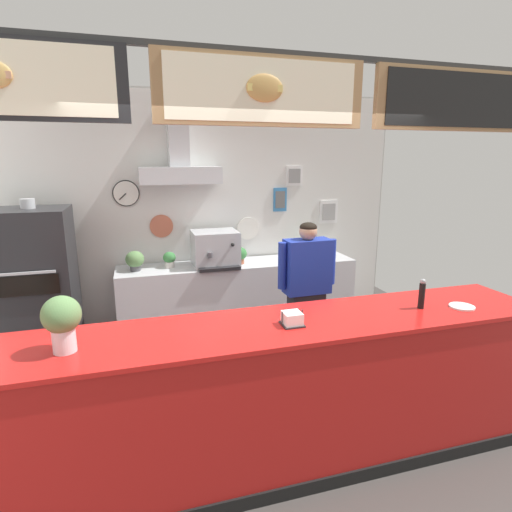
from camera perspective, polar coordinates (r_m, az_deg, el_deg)
name	(u,v)px	position (r m, az deg, el deg)	size (l,w,h in m)	color
ground_plane	(255,422)	(3.76, -0.08, -22.06)	(6.19, 6.19, 0.00)	#3F3A38
back_wall_assembly	(205,206)	(5.24, -7.11, 6.87)	(5.16, 2.65, 3.00)	#9E9E99
service_counter	(275,396)	(3.06, 2.71, -18.86)	(4.03, 0.71, 1.10)	#B21916
back_prep_counter	(239,297)	(5.34, -2.35, -5.69)	(3.00, 0.60, 0.90)	silver
pizza_oven	(38,287)	(4.96, -27.98, -3.88)	(0.74, 0.76, 1.79)	#232326
shop_worker	(306,296)	(4.17, 7.00, -5.49)	(0.61, 0.23, 1.59)	#232328
espresso_machine	(215,249)	(5.07, -5.70, 1.03)	(0.55, 0.55, 0.43)	#B7BABF
potted_sage	(169,259)	(5.07, -11.93, -0.42)	(0.15, 0.15, 0.19)	beige
potted_oregano	(135,260)	(5.02, -16.46, -0.53)	(0.21, 0.21, 0.24)	#4C4C51
potted_basil	(312,247)	(5.48, 7.76, 1.24)	(0.22, 0.22, 0.26)	beige
potted_thyme	(240,255)	(5.14, -2.29, 0.20)	(0.18, 0.18, 0.21)	#9E563D
condiment_plate	(462,307)	(3.46, 26.66, -6.28)	(0.18, 0.18, 0.01)	white
pepper_grinder	(422,294)	(3.28, 22.02, -4.89)	(0.05, 0.05, 0.23)	black
basil_vase	(62,321)	(2.60, -25.32, -8.16)	(0.22, 0.22, 0.33)	silver
napkin_holder	(292,319)	(2.78, 5.03, -8.73)	(0.15, 0.14, 0.10)	#262628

